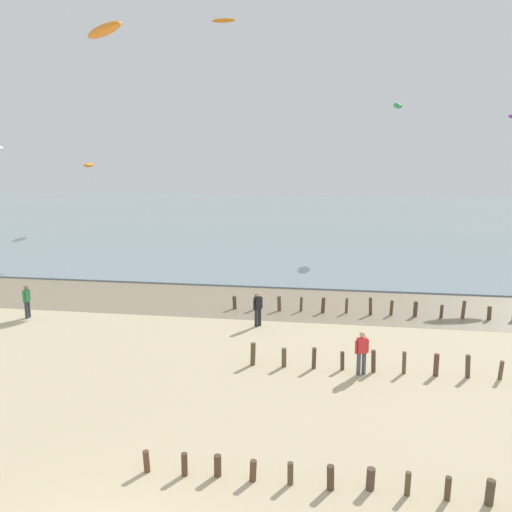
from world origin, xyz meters
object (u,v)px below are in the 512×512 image
Objects in this scene: person_nearest_camera at (362,352)px; kite_aloft_2 at (224,20)px; person_by_waterline at (258,308)px; kite_aloft_7 at (89,165)px; kite_aloft_3 at (398,106)px; person_right_flank at (27,301)px; kite_aloft_4 at (104,30)px.

person_nearest_camera is 41.62m from kite_aloft_2.
kite_aloft_7 is at bearing 127.79° from person_by_waterline.
kite_aloft_3 is at bearing 82.74° from person_nearest_camera.
person_right_flank is at bearing -39.64° from kite_aloft_3.
kite_aloft_3 is 31.64m from kite_aloft_7.
kite_aloft_7 is (-14.57, -0.39, -13.85)m from kite_aloft_2.
kite_aloft_2 reaches higher than person_by_waterline.
kite_aloft_2 reaches higher than person_nearest_camera.
kite_aloft_3 is (8.63, 25.11, 11.41)m from person_by_waterline.
kite_aloft_7 is (-30.96, 3.69, -5.34)m from kite_aloft_3.
kite_aloft_2 is 33.67m from kite_aloft_4.
person_right_flank is at bearing -162.48° from kite_aloft_4.
kite_aloft_2 is at bearing 110.06° from person_nearest_camera.
kite_aloft_4 is (6.26, -3.02, 12.22)m from person_right_flank.
kite_aloft_4 is 0.95× the size of kite_aloft_7.
kite_aloft_2 is at bearing 104.88° from person_by_waterline.
person_nearest_camera and person_right_flank have the same top height.
kite_aloft_4 is at bearing -148.07° from person_by_waterline.
kite_aloft_4 reaches higher than person_nearest_camera.
kite_aloft_4 reaches higher than kite_aloft_3.
person_nearest_camera is at bearing -15.54° from person_right_flank.
person_nearest_camera is 0.72× the size of kite_aloft_3.
person_by_waterline is 0.59× the size of kite_aloft_7.
person_nearest_camera is 7.02m from person_by_waterline.
kite_aloft_2 is (-7.76, 29.19, 19.92)m from person_by_waterline.
kite_aloft_7 reaches higher than person_nearest_camera.
kite_aloft_3 reaches higher than person_nearest_camera.
kite_aloft_3 is (3.85, 30.25, 11.41)m from person_nearest_camera.
person_nearest_camera is 0.59× the size of kite_aloft_7.
person_right_flank is (-11.90, -0.50, 0.00)m from person_by_waterline.
person_nearest_camera and person_by_waterline have the same top height.
kite_aloft_3 is (20.54, 25.61, 11.41)m from person_right_flank.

